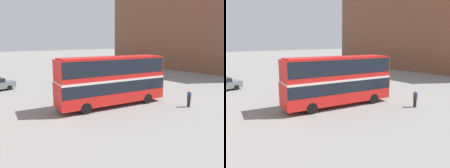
{
  "view_description": "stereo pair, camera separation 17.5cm",
  "coord_description": "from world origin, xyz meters",
  "views": [
    {
      "loc": [
        -14.6,
        -16.09,
        6.2
      ],
      "look_at": [
        -1.96,
        0.04,
        2.13
      ],
      "focal_mm": 35.0,
      "sensor_mm": 36.0,
      "label": 1
    },
    {
      "loc": [
        -14.46,
        -16.2,
        6.2
      ],
      "look_at": [
        -1.96,
        0.04,
        2.13
      ],
      "focal_mm": 35.0,
      "sensor_mm": 36.0,
      "label": 2
    }
  ],
  "objects": [
    {
      "name": "ground_plane",
      "position": [
        0.0,
        0.0,
        0.0
      ],
      "size": [
        240.0,
        240.0,
        0.0
      ],
      "primitive_type": "plane",
      "color": "gray"
    },
    {
      "name": "building_row_right",
      "position": [
        30.6,
        13.81,
        8.75
      ],
      "size": [
        12.23,
        38.13,
        17.48
      ],
      "color": "brown",
      "rests_on": "ground_plane"
    },
    {
      "name": "double_decker_bus",
      "position": [
        -1.96,
        0.04,
        2.7
      ],
      "size": [
        10.98,
        4.15,
        4.73
      ],
      "rotation": [
        0.0,
        0.0,
        -0.15
      ],
      "color": "red",
      "rests_on": "ground_plane"
    },
    {
      "name": "pedestrian_foreground",
      "position": [
        3.49,
        -4.86,
        0.99
      ],
      "size": [
        0.52,
        0.52,
        1.61
      ],
      "rotation": [
        0.0,
        0.0,
        2.74
      ],
      "color": "#232328",
      "rests_on": "ground_plane"
    }
  ]
}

